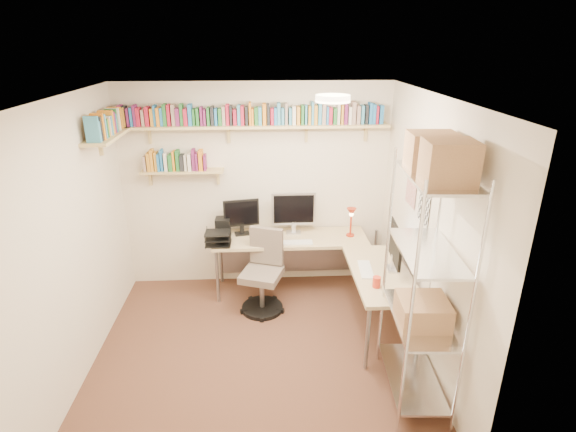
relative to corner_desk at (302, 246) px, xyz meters
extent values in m
plane|color=#4F3021|center=(-0.52, -0.96, -0.71)|extent=(3.20, 3.20, 0.00)
cube|color=beige|center=(-0.52, 0.54, 0.54)|extent=(3.20, 0.04, 2.50)
cube|color=beige|center=(-2.12, -0.96, 0.54)|extent=(0.04, 3.00, 2.50)
cube|color=beige|center=(1.08, -0.96, 0.54)|extent=(0.04, 3.00, 2.50)
cube|color=beige|center=(-0.52, -2.46, 0.54)|extent=(3.20, 0.04, 2.50)
cube|color=white|center=(-0.52, -0.96, 1.79)|extent=(3.20, 3.00, 0.04)
cube|color=silver|center=(1.07, -0.41, 0.84)|extent=(0.01, 0.30, 0.42)
cube|color=silver|center=(1.07, -0.81, 0.79)|extent=(0.01, 0.28, 0.38)
cylinder|color=#FFEAC6|center=(0.18, -0.76, 1.75)|extent=(0.30, 0.30, 0.06)
cube|color=tan|center=(-0.52, 0.41, 1.31)|extent=(3.05, 0.25, 0.03)
cube|color=tan|center=(-1.99, -0.01, 1.31)|extent=(0.25, 1.00, 0.03)
cube|color=tan|center=(-1.37, 0.44, 0.79)|extent=(0.95, 0.20, 0.02)
cube|color=tan|center=(-1.72, 0.48, 1.24)|extent=(0.03, 0.20, 0.20)
cube|color=tan|center=(-0.82, 0.48, 1.24)|extent=(0.03, 0.20, 0.20)
cube|color=tan|center=(0.08, 0.48, 1.24)|extent=(0.03, 0.20, 0.20)
cube|color=tan|center=(0.78, 0.48, 1.24)|extent=(0.03, 0.20, 0.20)
cube|color=#681B52|center=(-1.98, 0.41, 1.44)|extent=(0.04, 0.13, 0.23)
cube|color=black|center=(-1.94, 0.41, 1.44)|extent=(0.04, 0.11, 0.22)
cube|color=#681B52|center=(-1.90, 0.41, 1.43)|extent=(0.03, 0.14, 0.20)
cube|color=#2169AB|center=(-1.86, 0.41, 1.43)|extent=(0.03, 0.13, 0.20)
cube|color=#681B52|center=(-1.82, 0.41, 1.44)|extent=(0.03, 0.14, 0.23)
cube|color=#A71630|center=(-1.78, 0.41, 1.43)|extent=(0.04, 0.14, 0.20)
cube|color=gray|center=(-1.74, 0.41, 1.42)|extent=(0.03, 0.13, 0.18)
cube|color=#A71630|center=(-1.69, 0.41, 1.43)|extent=(0.04, 0.14, 0.21)
cube|color=#C38224|center=(-1.64, 0.41, 1.42)|extent=(0.03, 0.14, 0.19)
cube|color=#2169AB|center=(-1.60, 0.41, 1.44)|extent=(0.03, 0.13, 0.23)
cube|color=orange|center=(-1.57, 0.41, 1.43)|extent=(0.03, 0.15, 0.20)
cube|color=#2169AB|center=(-1.53, 0.41, 1.43)|extent=(0.03, 0.13, 0.20)
cube|color=#22662A|center=(-1.50, 0.41, 1.45)|extent=(0.04, 0.14, 0.24)
cube|color=#A71630|center=(-1.45, 0.41, 1.44)|extent=(0.03, 0.12, 0.23)
cube|color=gray|center=(-1.40, 0.41, 1.44)|extent=(0.04, 0.12, 0.23)
cube|color=#681B52|center=(-1.36, 0.41, 1.42)|extent=(0.04, 0.14, 0.19)
cube|color=#22662A|center=(-1.31, 0.41, 1.45)|extent=(0.03, 0.12, 0.24)
cube|color=#A71630|center=(-1.27, 0.41, 1.42)|extent=(0.04, 0.14, 0.19)
cube|color=#2169AB|center=(-1.22, 0.41, 1.45)|extent=(0.04, 0.15, 0.23)
cube|color=#22662A|center=(-1.18, 0.41, 1.42)|extent=(0.03, 0.12, 0.18)
cube|color=#22662A|center=(-1.14, 0.41, 1.42)|extent=(0.03, 0.14, 0.19)
cube|color=#681B52|center=(-1.10, 0.41, 1.43)|extent=(0.03, 0.13, 0.20)
cube|color=#681B52|center=(-1.06, 0.41, 1.42)|extent=(0.03, 0.14, 0.18)
cube|color=#22662A|center=(-1.02, 0.41, 1.43)|extent=(0.03, 0.15, 0.20)
cube|color=black|center=(-0.98, 0.41, 1.43)|extent=(0.03, 0.15, 0.21)
cube|color=#2169AB|center=(-0.94, 0.41, 1.42)|extent=(0.03, 0.13, 0.19)
cube|color=#22662A|center=(-0.89, 0.41, 1.42)|extent=(0.04, 0.14, 0.18)
cube|color=gray|center=(-0.85, 0.41, 1.43)|extent=(0.03, 0.13, 0.21)
cube|color=#A71630|center=(-0.81, 0.41, 1.44)|extent=(0.04, 0.12, 0.23)
cube|color=black|center=(-0.77, 0.41, 1.44)|extent=(0.03, 0.14, 0.21)
cube|color=#A71630|center=(-0.73, 0.41, 1.42)|extent=(0.04, 0.11, 0.17)
cube|color=teal|center=(-0.68, 0.41, 1.44)|extent=(0.03, 0.13, 0.22)
cube|color=#A71630|center=(-0.65, 0.41, 1.43)|extent=(0.04, 0.15, 0.21)
cube|color=black|center=(-0.60, 0.41, 1.43)|extent=(0.03, 0.15, 0.20)
cube|color=orange|center=(-0.56, 0.41, 1.45)|extent=(0.02, 0.15, 0.25)
cube|color=orange|center=(-0.53, 0.41, 1.42)|extent=(0.02, 0.14, 0.18)
cube|color=#22662A|center=(-0.49, 0.41, 1.43)|extent=(0.04, 0.12, 0.19)
cube|color=teal|center=(-0.45, 0.41, 1.43)|extent=(0.04, 0.13, 0.20)
cube|color=orange|center=(-0.40, 0.41, 1.45)|extent=(0.04, 0.14, 0.23)
cube|color=black|center=(-0.36, 0.41, 1.44)|extent=(0.03, 0.13, 0.23)
cube|color=#A71630|center=(-0.31, 0.41, 1.42)|extent=(0.04, 0.11, 0.18)
cube|color=#2169AB|center=(-0.28, 0.41, 1.42)|extent=(0.03, 0.14, 0.19)
cube|color=teal|center=(-0.24, 0.41, 1.45)|extent=(0.03, 0.13, 0.24)
cube|color=teal|center=(-0.20, 0.41, 1.42)|extent=(0.03, 0.11, 0.18)
cube|color=gray|center=(-0.16, 0.41, 1.45)|extent=(0.03, 0.13, 0.24)
cube|color=teal|center=(-0.11, 0.41, 1.42)|extent=(0.03, 0.12, 0.19)
cube|color=beige|center=(-0.07, 0.41, 1.43)|extent=(0.04, 0.13, 0.20)
cube|color=#C38224|center=(-0.02, 0.41, 1.43)|extent=(0.04, 0.15, 0.20)
cube|color=#22662A|center=(0.02, 0.41, 1.44)|extent=(0.03, 0.13, 0.21)
cube|color=teal|center=(0.06, 0.41, 1.44)|extent=(0.02, 0.11, 0.21)
cube|color=#C38224|center=(0.10, 0.41, 1.43)|extent=(0.03, 0.11, 0.20)
cube|color=teal|center=(0.14, 0.41, 1.45)|extent=(0.02, 0.15, 0.25)
cube|color=#C38224|center=(0.17, 0.41, 1.43)|extent=(0.04, 0.12, 0.21)
cube|color=teal|center=(0.22, 0.41, 1.45)|extent=(0.04, 0.14, 0.24)
cube|color=gray|center=(0.26, 0.41, 1.44)|extent=(0.04, 0.14, 0.22)
cube|color=#2169AB|center=(0.30, 0.41, 1.43)|extent=(0.02, 0.14, 0.20)
cube|color=#A71630|center=(0.34, 0.41, 1.42)|extent=(0.04, 0.13, 0.19)
cube|color=#22662A|center=(0.39, 0.41, 1.42)|extent=(0.04, 0.12, 0.18)
cube|color=beige|center=(0.43, 0.41, 1.44)|extent=(0.03, 0.11, 0.23)
cube|color=#C38224|center=(0.47, 0.41, 1.44)|extent=(0.03, 0.13, 0.22)
cube|color=#681B52|center=(0.51, 0.41, 1.44)|extent=(0.04, 0.13, 0.23)
cube|color=beige|center=(0.56, 0.41, 1.43)|extent=(0.03, 0.14, 0.19)
cube|color=gray|center=(0.60, 0.41, 1.45)|extent=(0.04, 0.14, 0.25)
cube|color=gray|center=(0.65, 0.41, 1.43)|extent=(0.04, 0.15, 0.20)
cube|color=teal|center=(0.70, 0.41, 1.43)|extent=(0.03, 0.12, 0.21)
cube|color=black|center=(0.75, 0.41, 1.43)|extent=(0.03, 0.12, 0.21)
cube|color=#2169AB|center=(0.79, 0.41, 1.45)|extent=(0.03, 0.13, 0.24)
cube|color=#2169AB|center=(0.83, 0.41, 1.44)|extent=(0.04, 0.13, 0.22)
cube|color=#A71630|center=(0.87, 0.41, 1.43)|extent=(0.03, 0.11, 0.20)
cube|color=#2169AB|center=(0.92, 0.41, 1.43)|extent=(0.04, 0.11, 0.21)
cube|color=teal|center=(-1.99, -0.45, 1.45)|extent=(0.13, 0.03, 0.24)
cube|color=teal|center=(-1.99, -0.41, 1.42)|extent=(0.12, 0.02, 0.19)
cube|color=black|center=(-1.99, -0.37, 1.44)|extent=(0.13, 0.04, 0.23)
cube|color=orange|center=(-1.99, -0.33, 1.45)|extent=(0.15, 0.04, 0.23)
cube|color=orange|center=(-1.99, -0.29, 1.45)|extent=(0.12, 0.03, 0.25)
cube|color=teal|center=(-1.99, -0.25, 1.44)|extent=(0.13, 0.04, 0.23)
cube|color=#22662A|center=(-1.99, -0.20, 1.42)|extent=(0.13, 0.03, 0.18)
cube|color=#C38224|center=(-1.99, -0.17, 1.42)|extent=(0.13, 0.03, 0.17)
cube|color=beige|center=(-1.99, -0.13, 1.42)|extent=(0.13, 0.02, 0.19)
cube|color=teal|center=(-1.99, -0.09, 1.42)|extent=(0.14, 0.04, 0.19)
cube|color=orange|center=(-1.99, -0.04, 1.45)|extent=(0.15, 0.04, 0.24)
cube|color=#681B52|center=(-1.99, 0.02, 1.44)|extent=(0.14, 0.04, 0.21)
cube|color=teal|center=(-1.99, 0.06, 1.42)|extent=(0.15, 0.02, 0.19)
cube|color=#681B52|center=(-1.99, 0.09, 1.42)|extent=(0.13, 0.03, 0.18)
cube|color=#22662A|center=(-1.99, 0.12, 1.44)|extent=(0.12, 0.03, 0.23)
cube|color=beige|center=(-1.99, 0.16, 1.44)|extent=(0.14, 0.04, 0.23)
cube|color=teal|center=(-1.99, 0.21, 1.43)|extent=(0.12, 0.03, 0.20)
cube|color=orange|center=(-1.99, 0.24, 1.44)|extent=(0.14, 0.02, 0.23)
cube|color=teal|center=(-1.99, 0.28, 1.42)|extent=(0.11, 0.04, 0.19)
cube|color=#C38224|center=(-1.99, 0.34, 1.43)|extent=(0.14, 0.04, 0.21)
cube|color=#A71630|center=(-1.99, 0.38, 1.42)|extent=(0.15, 0.04, 0.17)
cube|color=gray|center=(-1.78, 0.44, 0.89)|extent=(0.03, 0.13, 0.17)
cube|color=#C38224|center=(-1.74, 0.44, 0.91)|extent=(0.03, 0.13, 0.21)
cube|color=#C38224|center=(-1.70, 0.44, 0.93)|extent=(0.03, 0.12, 0.25)
cube|color=#C38224|center=(-1.66, 0.44, 0.91)|extent=(0.03, 0.11, 0.22)
cube|color=#2169AB|center=(-1.62, 0.44, 0.91)|extent=(0.03, 0.14, 0.20)
cube|color=#2169AB|center=(-1.59, 0.44, 0.93)|extent=(0.03, 0.12, 0.25)
cube|color=beige|center=(-1.54, 0.44, 0.91)|extent=(0.04, 0.13, 0.21)
cube|color=#22662A|center=(-1.49, 0.44, 0.90)|extent=(0.04, 0.15, 0.19)
cube|color=orange|center=(-1.45, 0.44, 0.92)|extent=(0.02, 0.13, 0.23)
cube|color=#22662A|center=(-1.41, 0.44, 0.92)|extent=(0.04, 0.13, 0.24)
cube|color=black|center=(-1.36, 0.44, 0.90)|extent=(0.04, 0.14, 0.18)
cube|color=beige|center=(-1.32, 0.44, 0.90)|extent=(0.03, 0.11, 0.18)
cube|color=beige|center=(-1.27, 0.44, 0.90)|extent=(0.04, 0.15, 0.20)
cube|color=#681B52|center=(-1.23, 0.44, 0.93)|extent=(0.04, 0.12, 0.25)
cube|color=#681B52|center=(-1.19, 0.44, 0.91)|extent=(0.02, 0.15, 0.20)
cube|color=orange|center=(-1.14, 0.44, 0.92)|extent=(0.04, 0.14, 0.23)
cube|color=#681B52|center=(-1.10, 0.44, 0.90)|extent=(0.02, 0.14, 0.18)
cube|color=tan|center=(-0.12, 0.24, -0.01)|extent=(1.84, 0.58, 0.04)
cube|color=tan|center=(0.75, -0.68, -0.01)|extent=(0.58, 1.26, 0.04)
cylinder|color=gray|center=(-0.99, 0.00, -0.37)|extent=(0.04, 0.04, 0.68)
cylinder|color=gray|center=(-0.99, 0.48, -0.37)|extent=(0.04, 0.04, 0.68)
cylinder|color=gray|center=(0.99, 0.48, -0.37)|extent=(0.04, 0.04, 0.68)
cylinder|color=gray|center=(0.51, -1.26, -0.37)|extent=(0.04, 0.04, 0.68)
cylinder|color=gray|center=(0.99, -1.26, -0.37)|extent=(0.04, 0.04, 0.68)
cube|color=gray|center=(-0.12, 0.49, -0.32)|extent=(1.74, 0.02, 0.53)
cube|color=silver|center=(-0.07, 0.35, 0.33)|extent=(0.53, 0.03, 0.41)
cube|color=black|center=(-0.07, 0.33, 0.33)|extent=(0.48, 0.00, 0.35)
cube|color=black|center=(-0.70, 0.35, 0.29)|extent=(0.43, 0.03, 0.33)
cube|color=black|center=(0.89, -0.63, 0.31)|extent=(0.03, 0.56, 0.37)
cube|color=white|center=(0.87, -0.63, 0.31)|extent=(0.00, 0.50, 0.32)
cube|color=white|center=(-0.07, 0.06, 0.02)|extent=(0.41, 0.13, 0.01)
cube|color=white|center=(0.61, -0.63, 0.02)|extent=(0.13, 0.39, 0.01)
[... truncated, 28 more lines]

